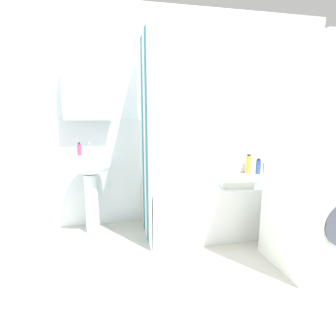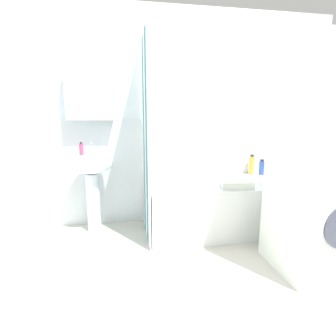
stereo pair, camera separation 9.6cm
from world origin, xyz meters
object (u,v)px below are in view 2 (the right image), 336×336
object	(u,v)px
sink	(92,176)
washer_dryer_stack	(321,163)
soap_dispenser	(81,149)
conditioner_bottle	(268,169)
lotion_bottle	(252,165)
bathtub	(221,206)
shampoo_bottle	(262,168)
towel_folded	(236,184)

from	to	relation	value
sink	washer_dryer_stack	size ratio (longest dim) A/B	0.48
soap_dispenser	conditioner_bottle	xyz separation A→B (m)	(2.16, 0.07, -0.29)
lotion_bottle	washer_dryer_stack	world-z (taller)	washer_dryer_stack
sink	bathtub	xyz separation A→B (m)	(1.37, -0.18, -0.35)
sink	shampoo_bottle	world-z (taller)	sink
sink	towel_folded	bearing A→B (deg)	-16.05
shampoo_bottle	lotion_bottle	world-z (taller)	lotion_bottle
bathtub	towel_folded	xyz separation A→B (m)	(0.06, -0.23, 0.30)
towel_folded	washer_dryer_stack	distance (m)	0.79
sink	washer_dryer_stack	distance (m)	2.11
conditioner_bottle	shampoo_bottle	xyz separation A→B (m)	(-0.09, -0.01, 0.02)
sink	conditioner_bottle	xyz separation A→B (m)	(2.07, 0.10, -0.01)
bathtub	towel_folded	bearing A→B (deg)	-75.44
shampoo_bottle	bathtub	bearing A→B (deg)	-155.65
bathtub	washer_dryer_stack	bearing A→B (deg)	-61.29
towel_folded	sink	bearing A→B (deg)	163.95
soap_dispenser	towel_folded	world-z (taller)	soap_dispenser
bathtub	lotion_bottle	xyz separation A→B (m)	(0.50, 0.32, 0.38)
soap_dispenser	conditioner_bottle	world-z (taller)	soap_dispenser
soap_dispenser	shampoo_bottle	distance (m)	2.08
sink	shampoo_bottle	bearing A→B (deg)	2.68
towel_folded	bathtub	bearing A→B (deg)	104.56
sink	soap_dispenser	xyz separation A→B (m)	(-0.09, 0.03, 0.28)
conditioner_bottle	shampoo_bottle	world-z (taller)	shampoo_bottle
conditioner_bottle	towel_folded	bearing A→B (deg)	-141.41
shampoo_bottle	towel_folded	size ratio (longest dim) A/B	0.61
bathtub	conditioner_bottle	bearing A→B (deg)	21.85
bathtub	lotion_bottle	world-z (taller)	lotion_bottle
sink	lotion_bottle	world-z (taller)	sink
bathtub	washer_dryer_stack	size ratio (longest dim) A/B	0.91
sink	washer_dryer_stack	bearing A→B (deg)	-29.22
washer_dryer_stack	soap_dispenser	bearing A→B (deg)	151.36
shampoo_bottle	towel_folded	bearing A→B (deg)	-137.29
sink	shampoo_bottle	xyz separation A→B (m)	(1.97, 0.09, 0.01)
sink	towel_folded	xyz separation A→B (m)	(1.43, -0.41, -0.05)
shampoo_bottle	towel_folded	xyz separation A→B (m)	(-0.54, -0.50, -0.05)
sink	conditioner_bottle	size ratio (longest dim) A/B	5.48
bathtub	washer_dryer_stack	world-z (taller)	washer_dryer_stack
sink	conditioner_bottle	world-z (taller)	sink
soap_dispenser	washer_dryer_stack	size ratio (longest dim) A/B	0.08
shampoo_bottle	washer_dryer_stack	distance (m)	1.15
shampoo_bottle	soap_dispenser	bearing A→B (deg)	-178.18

